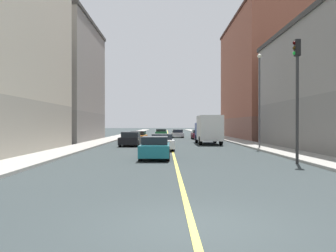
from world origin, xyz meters
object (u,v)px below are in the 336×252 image
at_px(box_truck, 208,129).
at_px(car_teal, 155,148).
at_px(car_black, 131,139).
at_px(car_white, 162,142).
at_px(car_silver, 177,134).
at_px(street_lamp_left_near, 259,92).
at_px(car_maroon, 198,135).
at_px(car_orange, 138,137).
at_px(building_right_midblock, 52,82).
at_px(car_green, 161,133).
at_px(traffic_light_left_near, 297,84).
at_px(building_left_mid, 268,79).

bearing_deg(box_truck, car_teal, -108.21).
bearing_deg(car_black, car_white, -60.93).
bearing_deg(car_teal, car_silver, 85.82).
relative_size(car_silver, box_truck, 0.62).
bearing_deg(street_lamp_left_near, car_maroon, 99.59).
relative_size(car_maroon, car_teal, 1.02).
bearing_deg(car_teal, car_white, 87.34).
bearing_deg(car_orange, street_lamp_left_near, -45.69).
height_order(car_teal, box_truck, box_truck).
relative_size(street_lamp_left_near, car_white, 1.94).
xyz_separation_m(building_right_midblock, street_lamp_left_near, (22.63, -14.07, -2.54)).
distance_m(street_lamp_left_near, car_black, 12.99).
bearing_deg(car_green, traffic_light_left_near, -78.99).
xyz_separation_m(traffic_light_left_near, car_black, (-10.58, 15.25, -3.63)).
distance_m(building_right_midblock, car_silver, 21.56).
relative_size(building_left_mid, car_green, 5.88).
relative_size(street_lamp_left_near, car_green, 2.03).
height_order(car_black, car_silver, car_black).
height_order(car_silver, box_truck, box_truck).
distance_m(building_left_mid, car_teal, 36.31).
bearing_deg(car_green, building_left_mid, -21.74).
height_order(street_lamp_left_near, car_green, street_lamp_left_near).
bearing_deg(car_green, car_silver, -48.30).
distance_m(street_lamp_left_near, car_green, 30.86).
xyz_separation_m(traffic_light_left_near, car_green, (-7.88, 40.48, -3.65)).
xyz_separation_m(traffic_light_left_near, street_lamp_left_near, (1.02, 11.25, 0.67)).
bearing_deg(car_maroon, street_lamp_left_near, -80.41).
xyz_separation_m(street_lamp_left_near, car_maroon, (-3.42, 20.22, -4.33)).
bearing_deg(car_black, car_orange, 88.96).
distance_m(car_maroon, car_teal, 29.36).
xyz_separation_m(street_lamp_left_near, car_teal, (-8.81, -8.64, -4.30)).
distance_m(street_lamp_left_near, car_white, 9.66).
bearing_deg(car_orange, car_maroon, 46.60).
distance_m(building_left_mid, traffic_light_left_near, 35.34).
xyz_separation_m(building_left_mid, building_right_midblock, (-30.05, -8.67, -1.58)).
relative_size(street_lamp_left_near, car_silver, 1.83).
relative_size(car_green, car_teal, 0.92).
height_order(street_lamp_left_near, box_truck, street_lamp_left_near).
bearing_deg(car_orange, car_silver, 70.35).
height_order(street_lamp_left_near, car_orange, street_lamp_left_near).
bearing_deg(car_white, car_maroon, 76.93).
bearing_deg(building_right_midblock, car_silver, 36.71).
xyz_separation_m(traffic_light_left_near, car_teal, (-7.79, 2.61, -3.63)).
bearing_deg(building_right_midblock, street_lamp_left_near, -31.86).
height_order(car_green, car_black, car_black).
bearing_deg(car_white, building_right_midblock, 132.10).
relative_size(traffic_light_left_near, box_truck, 0.95).
distance_m(traffic_light_left_near, car_maroon, 31.77).
relative_size(building_right_midblock, car_green, 4.20).
distance_m(building_right_midblock, box_truck, 21.07).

